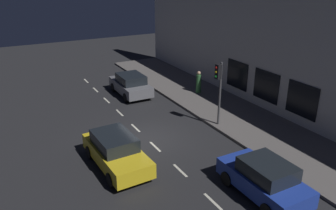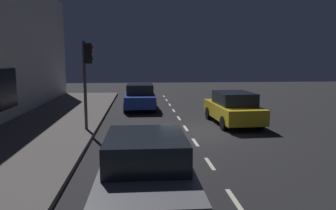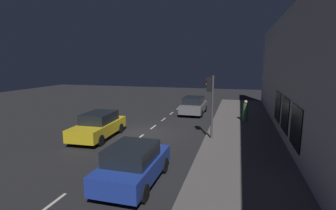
# 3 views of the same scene
# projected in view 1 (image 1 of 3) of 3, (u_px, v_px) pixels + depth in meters

# --- Properties ---
(ground_plane) EXTENTS (60.00, 60.00, 0.00)m
(ground_plane) POSITION_uv_depth(u_px,v_px,m) (147.00, 139.00, 18.71)
(ground_plane) COLOR #232326
(sidewalk) EXTENTS (4.50, 32.00, 0.15)m
(sidewalk) POSITION_uv_depth(u_px,v_px,m) (237.00, 116.00, 21.45)
(sidewalk) COLOR #5B5654
(sidewalk) RESTS_ON ground
(building_facade) EXTENTS (0.65, 32.00, 7.82)m
(building_facade) POSITION_uv_depth(u_px,v_px,m) (274.00, 52.00, 21.17)
(building_facade) COLOR beige
(building_facade) RESTS_ON ground
(lane_centre_line) EXTENTS (0.12, 27.20, 0.01)m
(lane_centre_line) POSITION_uv_depth(u_px,v_px,m) (155.00, 147.00, 17.90)
(lane_centre_line) COLOR beige
(lane_centre_line) RESTS_ON ground
(traffic_light) EXTENTS (0.47, 0.32, 3.76)m
(traffic_light) POSITION_uv_depth(u_px,v_px,m) (219.00, 82.00, 19.16)
(traffic_light) COLOR #424244
(traffic_light) RESTS_ON sidewalk
(parked_car_0) EXTENTS (2.02, 4.19, 1.58)m
(parked_car_0) POSITION_uv_depth(u_px,v_px,m) (131.00, 85.00, 25.09)
(parked_car_0) COLOR slate
(parked_car_0) RESTS_ON ground
(parked_car_1) EXTENTS (1.94, 3.93, 1.58)m
(parked_car_1) POSITION_uv_depth(u_px,v_px,m) (264.00, 178.00, 13.78)
(parked_car_1) COLOR #1E389E
(parked_car_1) RESTS_ON ground
(parked_car_2) EXTENTS (2.06, 4.49, 1.58)m
(parked_car_2) POSITION_uv_depth(u_px,v_px,m) (116.00, 151.00, 15.87)
(parked_car_2) COLOR gold
(parked_car_2) RESTS_ON ground
(pedestrian_0) EXTENTS (0.53, 0.53, 1.64)m
(pedestrian_0) POSITION_uv_depth(u_px,v_px,m) (199.00, 83.00, 25.11)
(pedestrian_0) COLOR #336B38
(pedestrian_0) RESTS_ON sidewalk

